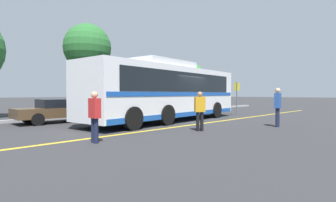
# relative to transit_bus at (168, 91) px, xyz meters

# --- Properties ---
(ground_plane) EXTENTS (220.00, 220.00, 0.00)m
(ground_plane) POSITION_rel_transit_bus_xyz_m (0.78, -0.42, -1.71)
(ground_plane) COLOR #2D2D30
(lane_strip_0) EXTENTS (30.89, 0.20, 0.01)m
(lane_strip_0) POSITION_rel_transit_bus_xyz_m (0.01, -2.20, -1.70)
(lane_strip_0) COLOR gold
(lane_strip_0) RESTS_ON ground_plane
(curb_strip) EXTENTS (38.89, 0.36, 0.15)m
(curb_strip) POSITION_rel_transit_bus_xyz_m (0.01, 5.31, -1.63)
(curb_strip) COLOR #99999E
(curb_strip) RESTS_ON ground_plane
(transit_bus) EXTENTS (11.38, 3.72, 3.34)m
(transit_bus) POSITION_rel_transit_bus_xyz_m (0.00, 0.00, 0.00)
(transit_bus) COLOR silver
(transit_bus) RESTS_ON ground_plane
(parked_car_1) EXTENTS (4.56, 1.85, 1.25)m
(parked_car_1) POSITION_rel_transit_bus_xyz_m (-4.59, 3.64, -1.06)
(parked_car_1) COLOR #4C3823
(parked_car_1) RESTS_ON ground_plane
(pedestrian_0) EXTENTS (0.47, 0.43, 1.62)m
(pedestrian_0) POSITION_rel_transit_bus_xyz_m (-1.96, -3.77, -0.79)
(pedestrian_0) COLOR black
(pedestrian_0) RESTS_ON ground_plane
(pedestrian_1) EXTENTS (0.45, 0.28, 1.80)m
(pedestrian_1) POSITION_rel_transit_bus_xyz_m (1.64, -5.51, -0.67)
(pedestrian_1) COLOR #191E38
(pedestrian_1) RESTS_ON ground_plane
(pedestrian_2) EXTENTS (0.23, 0.42, 1.60)m
(pedestrian_2) POSITION_rel_transit_bus_xyz_m (-6.34, -3.06, -0.80)
(pedestrian_2) COLOR #191E38
(pedestrian_2) RESTS_ON ground_plane
(bus_stop_sign) EXTENTS (0.07, 0.40, 2.37)m
(bus_stop_sign) POSITION_rel_transit_bus_xyz_m (6.30, -0.73, -0.20)
(bus_stop_sign) COLOR #59595E
(bus_stop_sign) RESTS_ON ground_plane
(tree_0) EXTENTS (2.86, 2.86, 5.12)m
(tree_0) POSITION_rel_transit_bus_xyz_m (13.15, 9.15, 1.97)
(tree_0) COLOR #513823
(tree_0) RESTS_ON ground_plane
(tree_1) EXTENTS (3.33, 3.33, 6.50)m
(tree_1) POSITION_rel_transit_bus_xyz_m (-1.20, 6.86, 3.11)
(tree_1) COLOR #513823
(tree_1) RESTS_ON ground_plane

